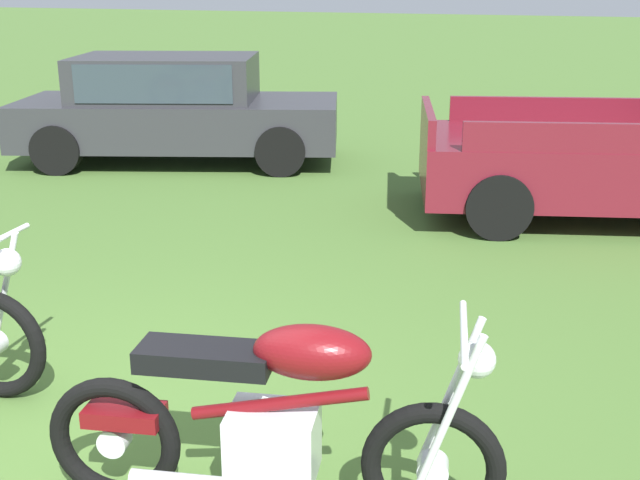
% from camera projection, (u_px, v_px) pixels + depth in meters
% --- Properties ---
extents(ground_plane, '(120.00, 120.00, 0.00)m').
position_uv_depth(ground_plane, '(63.00, 437.00, 4.40)').
color(ground_plane, '#476B2D').
extents(motorcycle_maroon, '(2.07, 0.87, 1.02)m').
position_uv_depth(motorcycle_maroon, '(274.00, 422.00, 3.61)').
color(motorcycle_maroon, black).
rests_on(motorcycle_maroon, ground).
extents(car_charcoal, '(4.62, 3.22, 1.43)m').
position_uv_depth(car_charcoal, '(174.00, 103.00, 10.92)').
color(car_charcoal, '#2D2D33').
rests_on(car_charcoal, ground).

